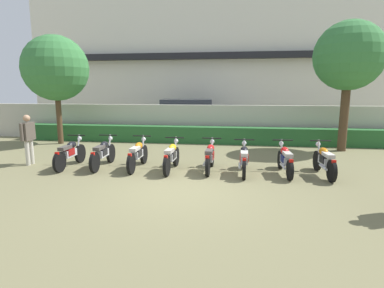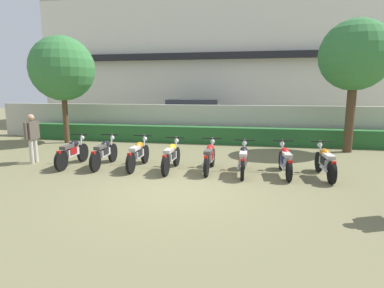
{
  "view_description": "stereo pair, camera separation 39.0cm",
  "coord_description": "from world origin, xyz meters",
  "px_view_note": "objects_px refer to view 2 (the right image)",
  "views": [
    {
      "loc": [
        1.34,
        -7.23,
        2.42
      ],
      "look_at": [
        0.0,
        2.16,
        0.77
      ],
      "focal_mm": 29.4,
      "sensor_mm": 36.0,
      "label": 1
    },
    {
      "loc": [
        1.73,
        -7.16,
        2.42
      ],
      "look_at": [
        0.0,
        2.16,
        0.77
      ],
      "focal_mm": 29.4,
      "sensor_mm": 36.0,
      "label": 2
    }
  ],
  "objects_px": {
    "motorcycle_in_row_0": "(72,152)",
    "motorcycle_in_row_2": "(138,154)",
    "motorcycle_in_row_1": "(104,152)",
    "tree_near_inspector": "(62,69)",
    "motorcycle_in_row_5": "(243,159)",
    "tree_far_side": "(355,56)",
    "motorcycle_in_row_3": "(171,156)",
    "parked_car": "(195,117)",
    "motorcycle_in_row_4": "(210,157)",
    "motorcycle_in_row_7": "(325,162)",
    "motorcycle_in_row_6": "(285,160)",
    "inspector_person": "(32,135)"
  },
  "relations": [
    {
      "from": "motorcycle_in_row_2",
      "to": "motorcycle_in_row_4",
      "type": "relative_size",
      "value": 1.09
    },
    {
      "from": "motorcycle_in_row_1",
      "to": "motorcycle_in_row_4",
      "type": "relative_size",
      "value": 1.09
    },
    {
      "from": "motorcycle_in_row_2",
      "to": "motorcycle_in_row_5",
      "type": "height_order",
      "value": "motorcycle_in_row_2"
    },
    {
      "from": "motorcycle_in_row_3",
      "to": "motorcycle_in_row_4",
      "type": "xyz_separation_m",
      "value": [
        1.14,
        0.14,
        -0.01
      ]
    },
    {
      "from": "motorcycle_in_row_1",
      "to": "motorcycle_in_row_0",
      "type": "bearing_deg",
      "value": 95.54
    },
    {
      "from": "motorcycle_in_row_4",
      "to": "motorcycle_in_row_7",
      "type": "height_order",
      "value": "motorcycle_in_row_7"
    },
    {
      "from": "motorcycle_in_row_5",
      "to": "tree_far_side",
      "type": "bearing_deg",
      "value": -43.53
    },
    {
      "from": "parked_car",
      "to": "motorcycle_in_row_5",
      "type": "distance_m",
      "value": 8.42
    },
    {
      "from": "tree_near_inspector",
      "to": "motorcycle_in_row_1",
      "type": "xyz_separation_m",
      "value": [
        3.72,
        -3.87,
        -2.85
      ]
    },
    {
      "from": "motorcycle_in_row_0",
      "to": "motorcycle_in_row_5",
      "type": "distance_m",
      "value": 5.38
    },
    {
      "from": "parked_car",
      "to": "tree_far_side",
      "type": "bearing_deg",
      "value": -35.16
    },
    {
      "from": "motorcycle_in_row_3",
      "to": "parked_car",
      "type": "bearing_deg",
      "value": 5.98
    },
    {
      "from": "tree_far_side",
      "to": "motorcycle_in_row_0",
      "type": "height_order",
      "value": "tree_far_side"
    },
    {
      "from": "motorcycle_in_row_4",
      "to": "motorcycle_in_row_7",
      "type": "bearing_deg",
      "value": -90.44
    },
    {
      "from": "tree_near_inspector",
      "to": "motorcycle_in_row_5",
      "type": "relative_size",
      "value": 2.63
    },
    {
      "from": "motorcycle_in_row_6",
      "to": "inspector_person",
      "type": "relative_size",
      "value": 1.14
    },
    {
      "from": "motorcycle_in_row_2",
      "to": "motorcycle_in_row_7",
      "type": "xyz_separation_m",
      "value": [
        5.46,
        -0.07,
        -0.0
      ]
    },
    {
      "from": "motorcycle_in_row_4",
      "to": "motorcycle_in_row_7",
      "type": "relative_size",
      "value": 0.97
    },
    {
      "from": "parked_car",
      "to": "tree_far_side",
      "type": "distance_m",
      "value": 8.21
    },
    {
      "from": "motorcycle_in_row_2",
      "to": "motorcycle_in_row_3",
      "type": "relative_size",
      "value": 1.06
    },
    {
      "from": "tree_near_inspector",
      "to": "motorcycle_in_row_0",
      "type": "distance_m",
      "value": 5.61
    },
    {
      "from": "tree_far_side",
      "to": "motorcycle_in_row_1",
      "type": "distance_m",
      "value": 9.69
    },
    {
      "from": "parked_car",
      "to": "motorcycle_in_row_2",
      "type": "distance_m",
      "value": 7.8
    },
    {
      "from": "tree_near_inspector",
      "to": "motorcycle_in_row_6",
      "type": "relative_size",
      "value": 2.55
    },
    {
      "from": "tree_near_inspector",
      "to": "motorcycle_in_row_2",
      "type": "xyz_separation_m",
      "value": [
        4.85,
        -3.87,
        -2.86
      ]
    },
    {
      "from": "motorcycle_in_row_0",
      "to": "motorcycle_in_row_2",
      "type": "height_order",
      "value": "motorcycle_in_row_0"
    },
    {
      "from": "motorcycle_in_row_0",
      "to": "motorcycle_in_row_2",
      "type": "distance_m",
      "value": 2.15
    },
    {
      "from": "tree_far_side",
      "to": "motorcycle_in_row_3",
      "type": "height_order",
      "value": "tree_far_side"
    },
    {
      "from": "motorcycle_in_row_6",
      "to": "motorcycle_in_row_7",
      "type": "distance_m",
      "value": 1.06
    },
    {
      "from": "motorcycle_in_row_7",
      "to": "motorcycle_in_row_3",
      "type": "bearing_deg",
      "value": 87.32
    },
    {
      "from": "tree_near_inspector",
      "to": "inspector_person",
      "type": "bearing_deg",
      "value": -72.55
    },
    {
      "from": "tree_far_side",
      "to": "motorcycle_in_row_4",
      "type": "height_order",
      "value": "tree_far_side"
    },
    {
      "from": "tree_far_side",
      "to": "inspector_person",
      "type": "height_order",
      "value": "tree_far_side"
    },
    {
      "from": "motorcycle_in_row_3",
      "to": "motorcycle_in_row_4",
      "type": "relative_size",
      "value": 1.03
    },
    {
      "from": "motorcycle_in_row_2",
      "to": "motorcycle_in_row_6",
      "type": "xyz_separation_m",
      "value": [
        4.4,
        -0.03,
        -0.02
      ]
    },
    {
      "from": "motorcycle_in_row_1",
      "to": "motorcycle_in_row_2",
      "type": "distance_m",
      "value": 1.12
    },
    {
      "from": "parked_car",
      "to": "motorcycle_in_row_1",
      "type": "height_order",
      "value": "parked_car"
    },
    {
      "from": "parked_car",
      "to": "motorcycle_in_row_0",
      "type": "distance_m",
      "value": 8.34
    },
    {
      "from": "parked_car",
      "to": "motorcycle_in_row_5",
      "type": "relative_size",
      "value": 2.59
    },
    {
      "from": "motorcycle_in_row_3",
      "to": "motorcycle_in_row_7",
      "type": "distance_m",
      "value": 4.37
    },
    {
      "from": "motorcycle_in_row_1",
      "to": "motorcycle_in_row_3",
      "type": "bearing_deg",
      "value": -95.26
    },
    {
      "from": "motorcycle_in_row_3",
      "to": "motorcycle_in_row_2",
      "type": "bearing_deg",
      "value": 84.39
    },
    {
      "from": "motorcycle_in_row_1",
      "to": "motorcycle_in_row_2",
      "type": "bearing_deg",
      "value": -91.72
    },
    {
      "from": "motorcycle_in_row_6",
      "to": "tree_near_inspector",
      "type": "bearing_deg",
      "value": 63.63
    },
    {
      "from": "motorcycle_in_row_3",
      "to": "motorcycle_in_row_4",
      "type": "height_order",
      "value": "motorcycle_in_row_3"
    },
    {
      "from": "tree_far_side",
      "to": "motorcycle_in_row_1",
      "type": "bearing_deg",
      "value": -154.76
    },
    {
      "from": "motorcycle_in_row_5",
      "to": "motorcycle_in_row_6",
      "type": "height_order",
      "value": "motorcycle_in_row_5"
    },
    {
      "from": "parked_car",
      "to": "motorcycle_in_row_6",
      "type": "distance_m",
      "value": 8.77
    },
    {
      "from": "motorcycle_in_row_4",
      "to": "motorcycle_in_row_5",
      "type": "relative_size",
      "value": 1.0
    },
    {
      "from": "tree_far_side",
      "to": "motorcycle_in_row_6",
      "type": "xyz_separation_m",
      "value": [
        -2.75,
        -3.93,
        -3.2
      ]
    }
  ]
}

